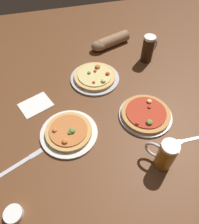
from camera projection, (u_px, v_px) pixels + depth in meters
name	position (u px, v px, depth m)	size (l,w,h in m)	color
ground_plane	(100.00, 116.00, 1.12)	(2.40, 2.40, 0.03)	brown
pizza_plate_near	(146.00, 114.00, 1.09)	(0.27, 0.27, 0.05)	#B2B2B7
pizza_plate_far	(95.00, 77.00, 1.27)	(0.29, 0.29, 0.05)	#B2B2B7
pizza_plate_side	(69.00, 132.00, 1.03)	(0.28, 0.28, 0.05)	silver
beer_mug_dark	(165.00, 155.00, 0.88)	(0.11, 0.11, 0.16)	#9E6619
beer_mug_amber	(148.00, 49.00, 1.33)	(0.12, 0.09, 0.17)	black
ramekin_sauce	(14.00, 214.00, 0.80)	(0.07, 0.07, 0.03)	white
napkin_folded	(36.00, 105.00, 1.15)	(0.16, 0.12, 0.01)	white
knife_right	(20.00, 163.00, 0.94)	(0.21, 0.11, 0.01)	silver
fork_spare	(192.00, 139.00, 1.02)	(0.21, 0.03, 0.01)	silver
diner_arm	(109.00, 42.00, 1.46)	(0.28, 0.15, 0.07)	#936B4C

